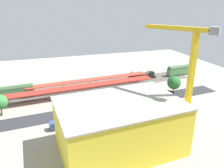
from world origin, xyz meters
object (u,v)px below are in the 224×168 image
street_tree_1 (150,86)px  traffic_light (126,100)px  parked_car_0 (146,103)px  box_truck_1 (63,123)px  tower_crane (187,78)px  street_tree_2 (174,83)px  locomotive (143,76)px  platform_canopy_far (90,80)px  box_truck_2 (74,120)px  platform_canopy_near (83,86)px  construction_building (120,126)px  parked_car_1 (129,106)px  passenger_coach (180,70)px  street_tree_0 (0,102)px  parked_car_2 (110,109)px  parked_car_3 (92,111)px  box_truck_0 (112,117)px  freight_coach_far (13,92)px

street_tree_1 → traffic_light: size_ratio=1.20×
parked_car_0 → box_truck_1: (34.79, 7.43, 0.80)m
parked_car_0 → tower_crane: (0.11, 24.34, 18.71)m
street_tree_2 → locomotive: bearing=-75.7°
platform_canopy_far → box_truck_2: size_ratio=6.08×
platform_canopy_near → construction_building: construction_building is taller
tower_crane → box_truck_2: 39.97m
parked_car_1 → traffic_light: 4.29m
passenger_coach → street_tree_2: bearing=49.8°
construction_building → box_truck_2: 21.26m
platform_canopy_far → construction_building: 49.91m
street_tree_1 → street_tree_0: bearing=-1.2°
passenger_coach → parked_car_0: 47.99m
parked_car_0 → street_tree_2: bearing=-155.3°
locomotive → box_truck_2: size_ratio=1.68×
parked_car_2 → tower_crane: size_ratio=0.12×
parked_car_3 → passenger_coach: bearing=-153.2°
parked_car_0 → box_truck_0: box_truck_0 is taller
locomotive → traffic_light: bearing=54.9°
box_truck_1 → street_tree_0: size_ratio=1.10×
parked_car_3 → traffic_light: (-13.11, 2.09, 3.46)m
parked_car_1 → construction_building: size_ratio=0.14×
passenger_coach → parked_car_0: size_ratio=3.47×
parked_car_2 → street_tree_0: street_tree_0 is taller
construction_building → parked_car_3: bearing=-87.7°
parked_car_0 → parked_car_2: (15.69, 0.35, -0.06)m
passenger_coach → construction_building: construction_building is taller
freight_coach_far → construction_building: bearing=124.3°
locomotive → street_tree_1: street_tree_1 is taller
parked_car_1 → box_truck_2: size_ratio=0.47×
parked_car_0 → parked_car_3: 23.12m
parked_car_3 → street_tree_0: street_tree_0 is taller
parked_car_2 → street_tree_2: street_tree_2 is taller
platform_canopy_near → freight_coach_far: bearing=-10.9°
tower_crane → box_truck_1: bearing=-26.0°
box_truck_2 → traffic_light: 21.53m
box_truck_2 → parked_car_1: bearing=-166.0°
street_tree_1 → platform_canopy_near: bearing=-21.6°
street_tree_0 → traffic_light: 46.97m
freight_coach_far → parked_car_2: size_ratio=4.24×
box_truck_2 → street_tree_1: (-36.13, -13.20, 3.65)m
box_truck_1 → street_tree_0: 26.52m
street_tree_1 → box_truck_2: bearing=20.1°
tower_crane → freight_coach_far: bearing=-42.3°
platform_canopy_far → tower_crane: 55.31m
platform_canopy_near → box_truck_1: (11.88, 25.48, -2.74)m
parked_car_0 → construction_building: 32.09m
platform_canopy_near → box_truck_2: platform_canopy_near is taller
parked_car_3 → construction_building: construction_building is taller
street_tree_0 → platform_canopy_near: bearing=-163.4°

